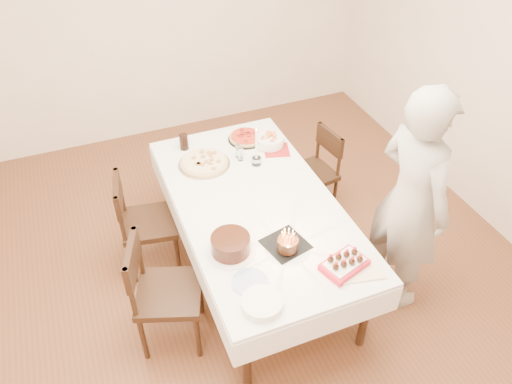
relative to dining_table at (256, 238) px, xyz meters
name	(u,v)px	position (x,y,z in m)	size (l,w,h in m)	color
floor	(256,274)	(-0.02, -0.05, -0.38)	(5.00, 5.00, 0.00)	brown
wall_back	(165,13)	(-0.02, 2.45, 0.98)	(4.50, 0.04, 2.70)	white
dining_table	(256,238)	(0.00, 0.00, 0.00)	(1.14, 2.14, 0.75)	white
chair_right_savory	(311,174)	(0.76, 0.54, 0.04)	(0.42, 0.42, 0.83)	black
chair_left_savory	(150,223)	(-0.75, 0.40, 0.08)	(0.46, 0.46, 0.91)	black
chair_left_dessert	(169,293)	(-0.79, -0.36, 0.09)	(0.48, 0.48, 0.94)	black
person	(411,202)	(0.94, -0.57, 0.53)	(0.66, 0.43, 1.81)	#A4A19B
pizza_white	(204,163)	(-0.22, 0.59, 0.40)	(0.43, 0.43, 0.04)	beige
pizza_pepperoni	(246,137)	(0.23, 0.81, 0.40)	(0.32, 0.32, 0.04)	red
red_placemat	(277,150)	(0.41, 0.56, 0.38)	(0.21, 0.21, 0.01)	#B21E1E
pasta_bowl	(270,141)	(0.39, 0.66, 0.42)	(0.25, 0.25, 0.08)	white
taper_candle	(256,146)	(0.18, 0.44, 0.55)	(0.08, 0.08, 0.35)	white
shaker_pair	(240,154)	(0.08, 0.55, 0.44)	(0.10, 0.10, 0.12)	white
cola_glass	(184,142)	(-0.31, 0.88, 0.44)	(0.07, 0.07, 0.14)	black
layer_cake	(231,245)	(-0.34, -0.41, 0.44)	(0.33, 0.33, 0.13)	#32160C
cake_board	(285,244)	(0.02, -0.48, 0.38)	(0.27, 0.27, 0.01)	black
birthday_cake	(288,241)	(0.01, -0.53, 0.46)	(0.14, 0.14, 0.15)	#331C0D
strawberry_box	(344,264)	(0.29, -0.81, 0.41)	(0.29, 0.19, 0.07)	red
box_lid	(356,269)	(0.35, -0.85, 0.38)	(0.33, 0.22, 0.03)	beige
plate_stack	(262,303)	(-0.32, -0.89, 0.40)	(0.25, 0.25, 0.05)	white
china_plate	(250,282)	(-0.32, -0.70, 0.38)	(0.23, 0.23, 0.01)	white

